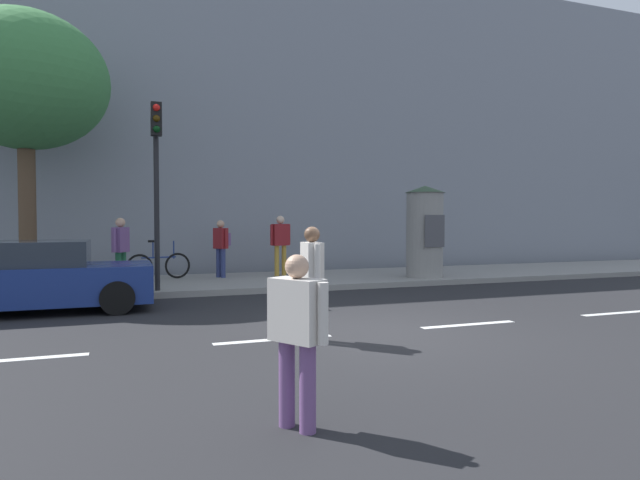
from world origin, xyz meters
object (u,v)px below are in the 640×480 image
(traffic_light, at_px, (157,165))
(pedestrian_tallest, at_px, (312,274))
(pedestrian_with_bag, at_px, (280,239))
(pedestrian_in_dark_shirt, at_px, (121,247))
(pedestrian_with_backpack, at_px, (221,244))
(street_tree, at_px, (25,82))
(poster_column, at_px, (425,231))
(pedestrian_in_red_top, at_px, (297,328))
(bicycle_leaning, at_px, (159,265))
(parked_car_silver, at_px, (29,278))

(traffic_light, distance_m, pedestrian_tallest, 6.17)
(pedestrian_with_bag, height_order, pedestrian_in_dark_shirt, pedestrian_with_bag)
(pedestrian_in_dark_shirt, relative_size, pedestrian_with_backpack, 1.03)
(pedestrian_in_dark_shirt, bearing_deg, street_tree, 161.25)
(street_tree, bearing_deg, traffic_light, -32.09)
(traffic_light, height_order, pedestrian_with_backpack, traffic_light)
(street_tree, distance_m, pedestrian_with_backpack, 6.29)
(poster_column, distance_m, pedestrian_with_backpack, 5.85)
(poster_column, height_order, pedestrian_in_red_top, poster_column)
(poster_column, xyz_separation_m, pedestrian_in_dark_shirt, (-8.23, 0.47, -0.34))
(pedestrian_with_bag, bearing_deg, poster_column, -24.92)
(pedestrian_tallest, height_order, pedestrian_in_red_top, pedestrian_tallest)
(poster_column, height_order, bicycle_leaning, poster_column)
(traffic_light, relative_size, parked_car_silver, 0.98)
(pedestrian_in_red_top, bearing_deg, pedestrian_with_backpack, 83.52)
(traffic_light, bearing_deg, parked_car_silver, -151.17)
(traffic_light, bearing_deg, pedestrian_with_backpack, 52.84)
(traffic_light, bearing_deg, poster_column, 4.95)
(street_tree, relative_size, bicycle_leaning, 3.82)
(traffic_light, xyz_separation_m, bicycle_leaning, (0.18, 2.56, -2.51))
(pedestrian_with_backpack, bearing_deg, poster_column, -18.56)
(street_tree, distance_m, pedestrian_with_bag, 7.63)
(traffic_light, bearing_deg, street_tree, 147.91)
(pedestrian_in_dark_shirt, bearing_deg, pedestrian_with_backpack, 27.34)
(pedestrian_in_dark_shirt, distance_m, parked_car_silver, 2.99)
(pedestrian_in_red_top, height_order, pedestrian_in_dark_shirt, pedestrian_in_dark_shirt)
(pedestrian_tallest, xyz_separation_m, pedestrian_in_dark_shirt, (-2.65, 6.63, 0.15))
(traffic_light, height_order, pedestrian_in_red_top, traffic_light)
(street_tree, xyz_separation_m, pedestrian_in_dark_shirt, (2.12, -0.72, -3.97))
(pedestrian_tallest, bearing_deg, pedestrian_in_dark_shirt, 111.82)
(poster_column, height_order, parked_car_silver, poster_column)
(street_tree, xyz_separation_m, pedestrian_in_red_top, (3.55, -10.49, -4.25))
(street_tree, height_order, pedestrian_with_bag, street_tree)
(traffic_light, bearing_deg, bicycle_leaning, 85.99)
(street_tree, relative_size, pedestrian_with_bag, 3.76)
(poster_column, bearing_deg, street_tree, 173.47)
(pedestrian_in_red_top, bearing_deg, pedestrian_tallest, 68.68)
(pedestrian_tallest, relative_size, pedestrian_in_red_top, 1.13)
(pedestrian_in_red_top, bearing_deg, pedestrian_with_bag, 74.93)
(street_tree, height_order, bicycle_leaning, street_tree)
(pedestrian_in_red_top, bearing_deg, bicycle_leaning, 92.30)
(poster_column, height_order, pedestrian_tallest, poster_column)
(parked_car_silver, bearing_deg, street_tree, 98.56)
(pedestrian_with_bag, height_order, pedestrian_with_backpack, pedestrian_with_bag)
(pedestrian_tallest, distance_m, pedestrian_with_bag, 8.13)
(pedestrian_in_dark_shirt, relative_size, bicycle_leaning, 0.97)
(pedestrian_with_backpack, bearing_deg, pedestrian_with_bag, -2.80)
(pedestrian_in_dark_shirt, xyz_separation_m, bicycle_leaning, (0.98, 1.45, -0.60))
(traffic_light, distance_m, street_tree, 4.02)
(parked_car_silver, bearing_deg, pedestrian_with_bag, 31.86)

